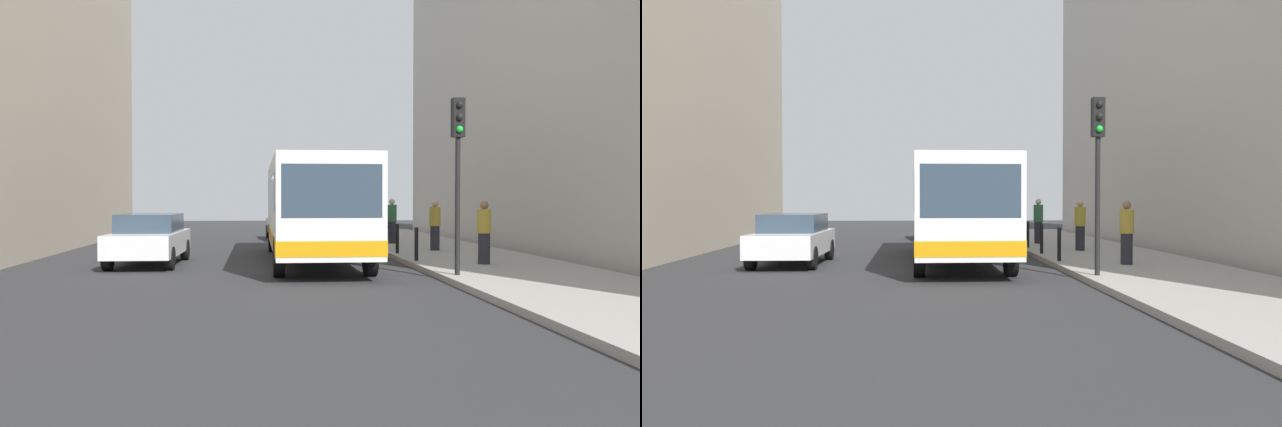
% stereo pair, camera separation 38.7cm
% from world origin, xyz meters
% --- Properties ---
extents(ground_plane, '(80.00, 80.00, 0.00)m').
position_xyz_m(ground_plane, '(0.00, 0.00, 0.00)').
color(ground_plane, '#2D2D30').
extents(sidewalk, '(4.40, 40.00, 0.15)m').
position_xyz_m(sidewalk, '(5.40, 0.00, 0.07)').
color(sidewalk, '#9E9991').
rests_on(sidewalk, ground).
extents(building_right, '(7.00, 32.00, 16.36)m').
position_xyz_m(building_right, '(11.50, 4.00, 8.18)').
color(building_right, '#BCB7AD').
rests_on(building_right, ground).
extents(bus, '(2.57, 11.03, 3.00)m').
position_xyz_m(bus, '(0.59, 2.31, 1.73)').
color(bus, white).
rests_on(bus, ground).
extents(car_beside_bus, '(1.96, 4.45, 1.48)m').
position_xyz_m(car_beside_bus, '(-4.19, 1.70, 0.78)').
color(car_beside_bus, silver).
rests_on(car_beside_bus, ground).
extents(car_behind_bus, '(2.10, 4.51, 1.48)m').
position_xyz_m(car_behind_bus, '(0.41, 12.96, 0.78)').
color(car_behind_bus, '#A5A8AD').
rests_on(car_behind_bus, ground).
extents(traffic_light, '(0.28, 0.33, 4.10)m').
position_xyz_m(traffic_light, '(3.55, -2.93, 3.01)').
color(traffic_light, black).
rests_on(traffic_light, sidewalk).
extents(bollard_near, '(0.11, 0.11, 0.95)m').
position_xyz_m(bollard_near, '(3.45, 0.63, 0.62)').
color(bollard_near, black).
rests_on(bollard_near, sidewalk).
extents(bollard_mid, '(0.11, 0.11, 0.95)m').
position_xyz_m(bollard_mid, '(3.45, 3.20, 0.62)').
color(bollard_mid, black).
rests_on(bollard_mid, sidewalk).
extents(bollard_far, '(0.11, 0.11, 0.95)m').
position_xyz_m(bollard_far, '(3.45, 5.76, 0.62)').
color(bollard_far, black).
rests_on(bollard_far, sidewalk).
extents(bollard_farthest, '(0.11, 0.11, 0.95)m').
position_xyz_m(bollard_farthest, '(3.45, 8.32, 0.62)').
color(bollard_farthest, black).
rests_on(bollard_farthest, sidewalk).
extents(pedestrian_near_signal, '(0.38, 0.38, 1.72)m').
position_xyz_m(pedestrian_near_signal, '(5.05, -0.48, 1.01)').
color(pedestrian_near_signal, '#26262D').
rests_on(pedestrian_near_signal, sidewalk).
extents(pedestrian_mid_sidewalk, '(0.38, 0.38, 1.72)m').
position_xyz_m(pedestrian_mid_sidewalk, '(5.00, 4.31, 1.01)').
color(pedestrian_mid_sidewalk, '#26262D').
rests_on(pedestrian_mid_sidewalk, sidewalk).
extents(pedestrian_far_sidewalk, '(0.38, 0.38, 1.77)m').
position_xyz_m(pedestrian_far_sidewalk, '(4.25, 7.94, 1.04)').
color(pedestrian_far_sidewalk, '#26262D').
rests_on(pedestrian_far_sidewalk, sidewalk).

